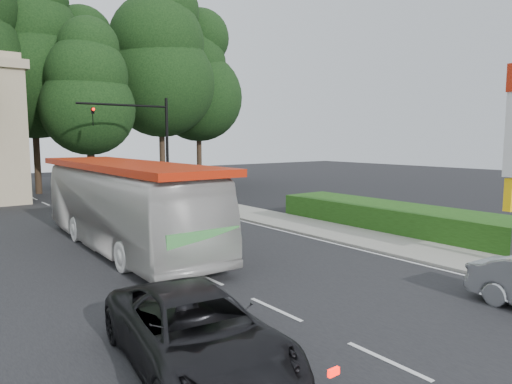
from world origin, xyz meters
TOP-DOWN VIEW (x-y plane):
  - ground at (0.00, 0.00)m, footprint 120.00×120.00m
  - road_surface at (0.00, 12.00)m, footprint 14.00×80.00m
  - sidewalk_right at (8.50, 12.00)m, footprint 3.00×80.00m
  - hedge at (11.50, 8.00)m, footprint 3.00×14.00m
  - traffic_signal_mast at (5.68, 24.00)m, footprint 6.10×0.35m
  - monument at (-2.00, 30.00)m, footprint 3.00×3.00m
  - tree_center_right at (1.00, 35.00)m, footprint 9.24×9.24m
  - tree_east_near at (6.00, 37.00)m, footprint 8.12×8.12m
  - tree_east_mid at (11.00, 33.00)m, footprint 9.52×9.52m
  - tree_far_east at (16.00, 35.00)m, footprint 8.68×8.68m
  - tree_monument_right at (3.50, 29.50)m, footprint 6.72×6.72m
  - transit_bus at (-0.46, 12.96)m, footprint 3.29×12.68m
  - suv_charcoal at (-3.18, 2.59)m, footprint 3.19×5.69m

SIDE VIEW (x-z plane):
  - ground at x=0.00m, z-range 0.00..0.00m
  - road_surface at x=0.00m, z-range 0.00..0.02m
  - sidewalk_right at x=8.50m, z-range 0.00..0.12m
  - hedge at x=11.50m, z-range 0.00..1.20m
  - suv_charcoal at x=-3.18m, z-range 0.00..1.50m
  - transit_bus at x=-0.46m, z-range 0.00..3.51m
  - traffic_signal_mast at x=5.68m, z-range 1.07..8.27m
  - monument at x=-2.00m, z-range 0.08..10.13m
  - tree_monument_right at x=3.50m, z-range 1.41..14.61m
  - tree_east_near at x=6.00m, z-range 1.71..17.66m
  - tree_far_east at x=16.00m, z-range 1.83..18.88m
  - tree_center_right at x=1.00m, z-range 1.94..20.09m
  - tree_east_mid at x=11.00m, z-range 2.00..20.70m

